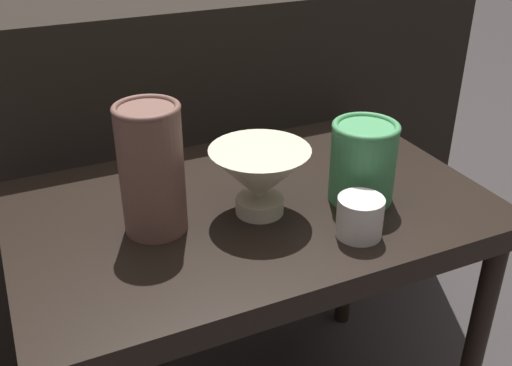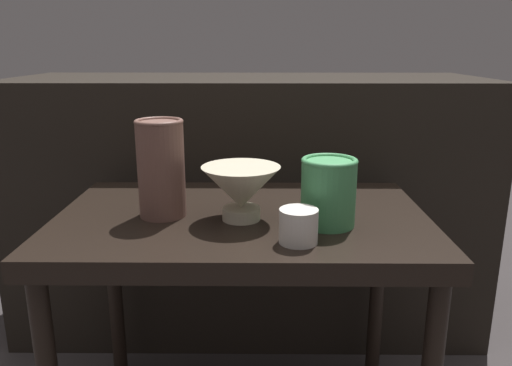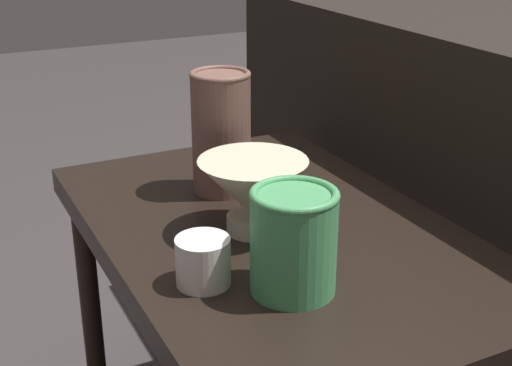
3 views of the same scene
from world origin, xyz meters
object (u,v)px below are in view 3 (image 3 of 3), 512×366
bowl (253,191)px  vase_colorful_right (294,240)px  cup (203,261)px  vase_textured_left (221,131)px

bowl → vase_colorful_right: 0.17m
vase_colorful_right → cup: 0.11m
bowl → cup: 0.16m
vase_textured_left → vase_colorful_right: size_ratio=1.49×
vase_textured_left → cup: size_ratio=2.87×
vase_colorful_right → cup: vase_colorful_right is taller
vase_textured_left → vase_colorful_right: vase_textured_left is taller
vase_textured_left → vase_colorful_right: (0.32, -0.05, -0.03)m
cup → vase_colorful_right: bearing=55.6°
bowl → cup: size_ratio=2.27×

